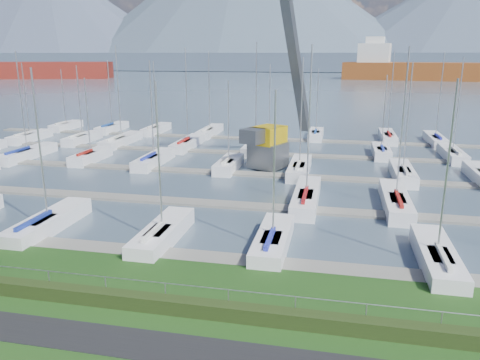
# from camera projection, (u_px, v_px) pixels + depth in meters

# --- Properties ---
(path) EXTENTS (160.00, 2.00, 0.04)m
(path) POSITION_uv_depth(u_px,v_px,m) (163.00, 347.00, 18.77)
(path) COLOR black
(path) RESTS_ON grass
(water) EXTENTS (800.00, 540.00, 0.20)m
(water) POSITION_uv_depth(u_px,v_px,m) (329.00, 75.00, 267.27)
(water) COLOR #475868
(hedge) EXTENTS (80.00, 0.70, 0.70)m
(hedge) POSITION_uv_depth(u_px,v_px,m) (183.00, 306.00, 21.14)
(hedge) COLOR #243313
(hedge) RESTS_ON grass
(fence) EXTENTS (80.00, 0.04, 0.04)m
(fence) POSITION_uv_depth(u_px,v_px,m) (186.00, 285.00, 21.30)
(fence) COLOR #909398
(fence) RESTS_ON grass
(foothill) EXTENTS (900.00, 80.00, 12.00)m
(foothill) POSITION_uv_depth(u_px,v_px,m) (332.00, 62.00, 331.71)
(foothill) COLOR #485669
(foothill) RESTS_ON water
(mountains) EXTENTS (1190.00, 360.00, 115.00)m
(mountains) POSITION_uv_depth(u_px,v_px,m) (346.00, 10.00, 390.10)
(mountains) COLOR #445464
(mountains) RESTS_ON water
(docks) EXTENTS (90.00, 41.60, 0.25)m
(docks) POSITION_uv_depth(u_px,v_px,m) (269.00, 175.00, 46.22)
(docks) COLOR slate
(docks) RESTS_ON water
(crane) EXTENTS (6.26, 13.47, 22.35)m
(crane) POSITION_uv_depth(u_px,v_px,m) (275.00, 114.00, 48.68)
(crane) COLOR #56595D
(crane) RESTS_ON water
(cargo_ship_mid) EXTENTS (90.68, 31.49, 21.50)m
(cargo_ship_mid) POSITION_uv_depth(u_px,v_px,m) (434.00, 71.00, 211.59)
(cargo_ship_mid) COLOR brown
(cargo_ship_mid) RESTS_ON water
(sailboat_fleet) EXTENTS (75.23, 49.76, 13.27)m
(sailboat_fleet) POSITION_uv_depth(u_px,v_px,m) (263.00, 114.00, 47.93)
(sailboat_fleet) COLOR #2051A3
(sailboat_fleet) RESTS_ON water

